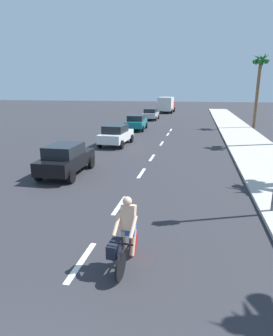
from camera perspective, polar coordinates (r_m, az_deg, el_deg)
name	(u,v)px	position (r m, az deg, el deg)	size (l,w,h in m)	color
ground_plane	(160,146)	(21.73, 4.70, 4.38)	(160.00, 160.00, 0.00)	#2D2D33
sidewalk_strip	(250,144)	(23.88, 21.79, 4.50)	(3.60, 80.00, 0.14)	#B2ADA3
lane_stripe_1	(81,262)	(7.67, -11.04, -17.97)	(0.16, 1.80, 0.01)	white
lane_stripe_2	(120,205)	(10.75, -3.40, -7.45)	(0.16, 1.80, 0.01)	white
lane_stripe_3	(142,173)	(14.70, 1.01, -1.03)	(0.16, 1.80, 0.01)	white
lane_stripe_4	(152,158)	(18.03, 3.13, 2.09)	(0.16, 1.80, 0.01)	white
lane_stripe_5	(162,143)	(22.89, 5.09, 4.95)	(0.16, 1.80, 0.01)	white
lane_stripe_6	(168,134)	(27.71, 6.35, 6.78)	(0.16, 1.80, 0.01)	white
lane_stripe_7	(171,130)	(30.68, 6.92, 7.61)	(0.16, 1.80, 0.01)	white
cyclist	(125,236)	(6.94, -2.34, -13.53)	(0.63, 1.71, 1.82)	black
parked_car_black	(66,158)	(14.71, -13.99, 1.87)	(1.86, 3.92, 1.57)	black
parked_car_white	(116,134)	(22.03, -4.12, 6.75)	(2.01, 4.10, 1.57)	white
parked_car_teal	(136,122)	(30.36, -0.05, 9.23)	(2.13, 4.34, 1.57)	#14727A
parked_car_silver	(151,114)	(40.52, 2.88, 10.81)	(2.00, 4.30, 1.57)	#B7BABF
delivery_truck	(166,104)	(53.03, 6.02, 12.59)	(2.82, 6.31, 2.80)	maroon
palm_tree_distant	(260,70)	(34.10, 23.56, 17.66)	(1.89, 1.81, 7.95)	brown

